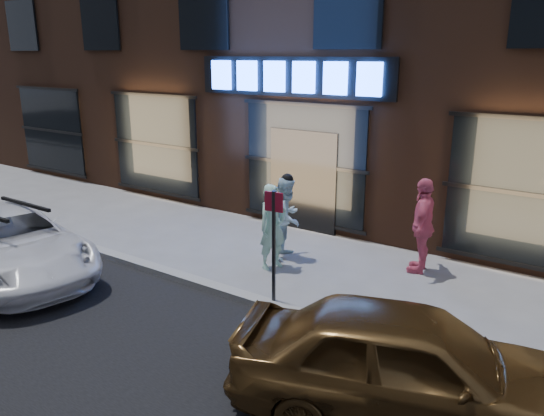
{
  "coord_description": "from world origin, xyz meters",
  "views": [
    {
      "loc": [
        6.36,
        -6.62,
        4.12
      ],
      "look_at": [
        0.7,
        1.6,
        1.2
      ],
      "focal_mm": 35.0,
      "sensor_mm": 36.0,
      "label": 1
    }
  ],
  "objects_px": {
    "man_cap": "(287,217)",
    "white_suv": "(10,243)",
    "man_bowtie": "(273,227)",
    "passerby": "(423,225)",
    "gold_sedan": "(411,365)",
    "sign_post": "(274,238)"
  },
  "relations": [
    {
      "from": "man_bowtie",
      "to": "white_suv",
      "type": "xyz_separation_m",
      "value": [
        -3.94,
        -3.14,
        -0.21
      ]
    },
    {
      "from": "man_bowtie",
      "to": "man_cap",
      "type": "bearing_deg",
      "value": 28.22
    },
    {
      "from": "man_bowtie",
      "to": "white_suv",
      "type": "height_order",
      "value": "man_bowtie"
    },
    {
      "from": "sign_post",
      "to": "man_cap",
      "type": "bearing_deg",
      "value": 111.71
    },
    {
      "from": "white_suv",
      "to": "gold_sedan",
      "type": "distance_m",
      "value": 7.84
    },
    {
      "from": "man_cap",
      "to": "white_suv",
      "type": "height_order",
      "value": "man_cap"
    },
    {
      "from": "man_bowtie",
      "to": "sign_post",
      "type": "distance_m",
      "value": 1.77
    },
    {
      "from": "passerby",
      "to": "white_suv",
      "type": "relative_size",
      "value": 0.41
    },
    {
      "from": "white_suv",
      "to": "sign_post",
      "type": "distance_m",
      "value": 5.25
    },
    {
      "from": "man_bowtie",
      "to": "white_suv",
      "type": "relative_size",
      "value": 0.37
    },
    {
      "from": "sign_post",
      "to": "passerby",
      "type": "bearing_deg",
      "value": 56.87
    },
    {
      "from": "man_cap",
      "to": "sign_post",
      "type": "distance_m",
      "value": 2.39
    },
    {
      "from": "passerby",
      "to": "white_suv",
      "type": "bearing_deg",
      "value": -64.49
    },
    {
      "from": "white_suv",
      "to": "man_bowtie",
      "type": "bearing_deg",
      "value": -38.25
    },
    {
      "from": "man_bowtie",
      "to": "gold_sedan",
      "type": "relative_size",
      "value": 0.41
    },
    {
      "from": "man_bowtie",
      "to": "passerby",
      "type": "xyz_separation_m",
      "value": [
        2.48,
        1.49,
        0.09
      ]
    },
    {
      "from": "gold_sedan",
      "to": "man_bowtie",
      "type": "bearing_deg",
      "value": 35.37
    },
    {
      "from": "man_bowtie",
      "to": "passerby",
      "type": "relative_size",
      "value": 0.91
    },
    {
      "from": "passerby",
      "to": "gold_sedan",
      "type": "bearing_deg",
      "value": 7.62
    },
    {
      "from": "man_cap",
      "to": "gold_sedan",
      "type": "relative_size",
      "value": 0.41
    },
    {
      "from": "passerby",
      "to": "sign_post",
      "type": "bearing_deg",
      "value": -37.43
    },
    {
      "from": "passerby",
      "to": "gold_sedan",
      "type": "xyz_separation_m",
      "value": [
        1.41,
        -4.37,
        -0.23
      ]
    }
  ]
}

